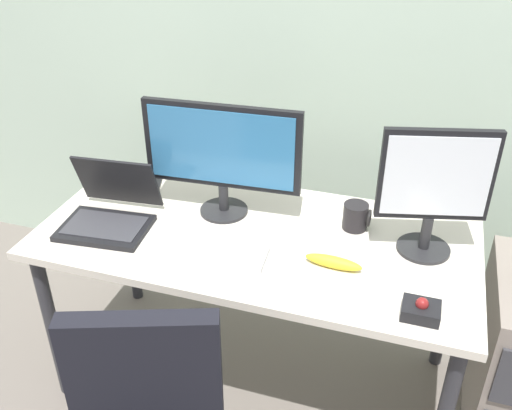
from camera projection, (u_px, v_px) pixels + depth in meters
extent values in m
plane|color=slate|center=(256.00, 374.00, 2.41)|extent=(8.00, 8.00, 0.00)
cube|color=beige|center=(256.00, 237.00, 2.05)|extent=(1.55, 0.73, 0.03)
cylinder|color=#2D2D33|center=(52.00, 326.00, 2.17)|extent=(0.05, 0.05, 0.68)
cylinder|color=#2D2D33|center=(130.00, 239.00, 2.67)|extent=(0.05, 0.05, 0.68)
cylinder|color=#2D2D33|center=(448.00, 300.00, 2.30)|extent=(0.05, 0.05, 0.68)
cube|color=black|center=(145.00, 379.00, 1.48)|extent=(0.40, 0.19, 0.42)
cylinder|color=#262628|center=(224.00, 210.00, 2.17)|extent=(0.18, 0.18, 0.01)
cylinder|color=#262628|center=(224.00, 197.00, 2.14)|extent=(0.04, 0.04, 0.10)
cube|color=black|center=(222.00, 146.00, 2.03)|extent=(0.58, 0.06, 0.31)
cube|color=teal|center=(221.00, 148.00, 2.02)|extent=(0.53, 0.04, 0.28)
cylinder|color=#262628|center=(423.00, 248.00, 1.95)|extent=(0.18, 0.18, 0.01)
cylinder|color=#262628|center=(426.00, 232.00, 1.92)|extent=(0.04, 0.04, 0.12)
cube|color=black|center=(437.00, 175.00, 1.81)|extent=(0.36, 0.11, 0.31)
cube|color=white|center=(438.00, 177.00, 1.79)|extent=(0.32, 0.09, 0.28)
cube|color=silver|center=(206.00, 252.00, 1.93)|extent=(0.42, 0.17, 0.02)
cube|color=white|center=(206.00, 248.00, 1.92)|extent=(0.39, 0.14, 0.01)
cube|color=black|center=(105.00, 228.00, 2.05)|extent=(0.33, 0.25, 0.02)
cube|color=#38383D|center=(105.00, 225.00, 2.05)|extent=(0.29, 0.19, 0.00)
cube|color=black|center=(118.00, 181.00, 2.12)|extent=(0.32, 0.11, 0.21)
cube|color=#335999|center=(118.00, 182.00, 2.11)|extent=(0.28, 0.09, 0.18)
cube|color=black|center=(421.00, 311.00, 1.66)|extent=(0.11, 0.09, 0.04)
sphere|color=maroon|center=(422.00, 304.00, 1.65)|extent=(0.04, 0.04, 0.04)
cylinder|color=black|center=(355.00, 216.00, 2.05)|extent=(0.09, 0.09, 0.10)
torus|color=black|center=(369.00, 218.00, 2.03)|extent=(0.01, 0.06, 0.06)
cube|color=black|center=(152.00, 186.00, 2.33)|extent=(0.11, 0.16, 0.01)
ellipsoid|color=yellow|center=(333.00, 262.00, 1.86)|extent=(0.19, 0.06, 0.04)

